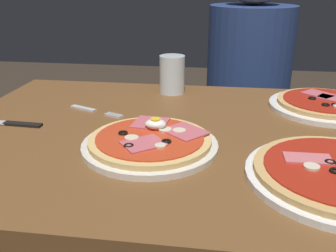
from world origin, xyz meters
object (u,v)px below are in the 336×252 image
object	(u,v)px
dining_table	(190,187)
water_glass_near	(172,77)
pizza_foreground	(150,142)
fork	(92,110)
knife	(7,123)
pizza_across_right	(325,105)
diner_person	(245,114)

from	to	relation	value
dining_table	water_glass_near	bearing A→B (deg)	105.28
pizza_foreground	fork	xyz separation A→B (m)	(-0.18, 0.19, -0.01)
pizza_foreground	fork	bearing A→B (deg)	133.51
knife	pizza_across_right	bearing A→B (deg)	16.22
pizza_foreground	pizza_across_right	world-z (taller)	pizza_foreground
water_glass_near	fork	world-z (taller)	water_glass_near
pizza_across_right	knife	bearing A→B (deg)	-163.78
pizza_across_right	water_glass_near	distance (m)	0.41
knife	diner_person	world-z (taller)	diner_person
pizza_foreground	knife	distance (m)	0.35
knife	pizza_foreground	bearing A→B (deg)	-12.98
pizza_foreground	dining_table	bearing A→B (deg)	52.40
pizza_foreground	fork	distance (m)	0.27
pizza_foreground	water_glass_near	xyz separation A→B (m)	(-0.01, 0.38, 0.03)
dining_table	water_glass_near	xyz separation A→B (m)	(-0.08, 0.29, 0.18)
dining_table	knife	bearing A→B (deg)	-178.19
water_glass_near	knife	size ratio (longest dim) A/B	0.54
fork	dining_table	bearing A→B (deg)	-21.58
dining_table	knife	world-z (taller)	knife
water_glass_near	fork	xyz separation A→B (m)	(-0.18, -0.19, -0.04)
knife	diner_person	bearing A→B (deg)	51.74
diner_person	dining_table	bearing A→B (deg)	77.29
pizza_foreground	water_glass_near	distance (m)	0.39
dining_table	fork	distance (m)	0.31
fork	pizza_foreground	bearing A→B (deg)	-46.49
pizza_foreground	diner_person	distance (m)	0.87
dining_table	fork	size ratio (longest dim) A/B	7.20
pizza_across_right	dining_table	bearing A→B (deg)	-147.96
dining_table	pizza_across_right	world-z (taller)	pizza_across_right
pizza_foreground	water_glass_near	world-z (taller)	water_glass_near
pizza_across_right	fork	size ratio (longest dim) A/B	1.83
knife	diner_person	distance (m)	0.96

